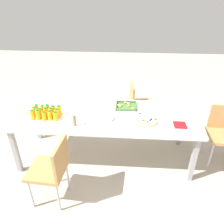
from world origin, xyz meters
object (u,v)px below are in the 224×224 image
at_px(chair_near_left, 52,167).
at_px(juice_bottle_10, 37,109).
at_px(juice_bottle_1, 38,115).
at_px(juice_bottle_11, 43,110).
at_px(plate_stack, 105,118).
at_px(juice_bottle_5, 35,112).
at_px(napkin_stack, 180,125).
at_px(snack_tray, 126,106).
at_px(juice_bottle_6, 40,113).
at_px(juice_bottle_4, 55,116).
at_px(fruit_pizza, 145,120).
at_px(chair_far_right, 138,102).
at_px(juice_bottle_13, 53,110).
at_px(party_table, 105,118).
at_px(juice_bottle_8, 51,113).
at_px(juice_bottle_0, 32,115).
at_px(cardboard_tube, 74,121).
at_px(juice_bottle_12, 48,110).
at_px(juice_bottle_14, 59,110).
at_px(juice_bottle_9, 57,113).
at_px(juice_bottle_2, 44,116).
at_px(juice_bottle_3, 50,116).
at_px(juice_bottle_7, 46,113).
at_px(chair_end, 223,130).

relative_size(chair_near_left, juice_bottle_10, 5.71).
bearing_deg(juice_bottle_1, juice_bottle_11, 87.71).
bearing_deg(plate_stack, juice_bottle_5, -179.98).
height_order(juice_bottle_11, napkin_stack, juice_bottle_11).
bearing_deg(snack_tray, juice_bottle_6, -162.44).
xyz_separation_m(juice_bottle_4, fruit_pizza, (1.14, 0.07, -0.05)).
relative_size(chair_far_right, juice_bottle_13, 6.18).
bearing_deg(fruit_pizza, juice_bottle_13, 176.39).
xyz_separation_m(party_table, juice_bottle_8, (-0.69, -0.12, 0.13)).
relative_size(juice_bottle_4, juice_bottle_6, 1.01).
bearing_deg(chair_near_left, juice_bottle_1, 33.71).
xyz_separation_m(juice_bottle_0, cardboard_tube, (0.57, -0.11, 0.01)).
relative_size(juice_bottle_5, snack_tray, 0.50).
bearing_deg(juice_bottle_6, juice_bottle_13, 25.61).
xyz_separation_m(party_table, juice_bottle_12, (-0.76, -0.04, 0.13)).
relative_size(chair_far_right, fruit_pizza, 2.51).
xyz_separation_m(juice_bottle_13, juice_bottle_14, (0.08, 0.01, 0.00)).
distance_m(juice_bottle_9, napkin_stack, 1.57).
bearing_deg(party_table, juice_bottle_5, -172.45).
bearing_deg(juice_bottle_11, juice_bottle_8, -30.82).
bearing_deg(juice_bottle_1, juice_bottle_6, 87.33).
relative_size(juice_bottle_9, juice_bottle_14, 1.00).
distance_m(party_table, juice_bottle_13, 0.70).
bearing_deg(chair_near_left, chair_far_right, -27.09).
bearing_deg(juice_bottle_2, fruit_pizza, 3.35).
relative_size(juice_bottle_10, plate_stack, 0.67).
xyz_separation_m(juice_bottle_3, juice_bottle_7, (-0.07, 0.07, 0.00)).
xyz_separation_m(juice_bottle_12, napkin_stack, (1.72, -0.16, -0.06)).
height_order(chair_end, juice_bottle_6, juice_bottle_6).
bearing_deg(juice_bottle_13, chair_far_right, 36.91).
distance_m(juice_bottle_7, juice_bottle_9, 0.15).
height_order(juice_bottle_10, cardboard_tube, cardboard_tube).
bearing_deg(party_table, juice_bottle_7, -170.78).
xyz_separation_m(chair_near_left, juice_bottle_13, (-0.18, 0.74, 0.29)).
bearing_deg(juice_bottle_4, chair_end, 6.65).
distance_m(juice_bottle_3, juice_bottle_13, 0.14).
bearing_deg(plate_stack, cardboard_tube, -153.58).
height_order(chair_near_left, juice_bottle_8, juice_bottle_8).
height_order(party_table, chair_far_right, chair_far_right).
height_order(juice_bottle_11, fruit_pizza, juice_bottle_11).
distance_m(fruit_pizza, plate_stack, 0.51).
relative_size(juice_bottle_3, juice_bottle_5, 0.94).
height_order(fruit_pizza, plate_stack, fruit_pizza).
xyz_separation_m(chair_near_left, juice_bottle_4, (-0.11, 0.60, 0.29)).
height_order(party_table, chair_end, chair_end).
bearing_deg(juice_bottle_14, juice_bottle_11, 179.00).
bearing_deg(napkin_stack, juice_bottle_9, 177.02).
height_order(juice_bottle_3, juice_bottle_11, juice_bottle_3).
bearing_deg(juice_bottle_12, juice_bottle_6, -133.88).
distance_m(juice_bottle_1, cardboard_tube, 0.51).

